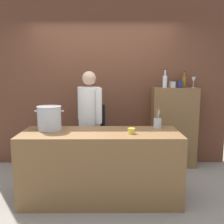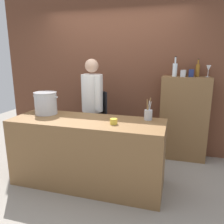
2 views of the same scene
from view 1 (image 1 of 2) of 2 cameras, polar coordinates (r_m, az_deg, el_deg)
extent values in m
plane|color=gray|center=(3.54, -2.51, -18.82)|extent=(8.00, 8.00, 0.00)
cube|color=brown|center=(4.53, -1.96, 7.12)|extent=(4.40, 0.10, 3.00)
cube|color=brown|center=(3.35, -2.56, -12.00)|extent=(2.00, 0.70, 0.90)
cube|color=brown|center=(4.55, 13.69, -3.39)|extent=(0.76, 0.32, 1.38)
cylinder|color=black|center=(3.97, -4.02, -9.04)|extent=(0.14, 0.14, 0.84)
cylinder|color=black|center=(4.12, -5.84, -8.40)|extent=(0.14, 0.14, 0.84)
cylinder|color=white|center=(3.89, -5.09, 1.30)|extent=(0.34, 0.34, 0.58)
cube|color=black|center=(4.04, -3.06, -1.83)|extent=(0.22, 0.23, 0.52)
cylinder|color=white|center=(3.72, -2.94, 1.42)|extent=(0.09, 0.09, 0.52)
cylinder|color=white|center=(4.06, -7.06, 2.00)|extent=(0.09, 0.09, 0.52)
sphere|color=tan|center=(3.86, -5.17, 7.57)|extent=(0.21, 0.21, 0.21)
cylinder|color=#B7BABF|center=(3.41, -13.89, -1.38)|extent=(0.31, 0.31, 0.30)
cylinder|color=#B7BABF|center=(3.38, -13.99, 1.21)|extent=(0.32, 0.32, 0.01)
cube|color=#B7BABF|center=(3.44, -16.72, 0.22)|extent=(0.04, 0.02, 0.02)
cube|color=#B7BABF|center=(3.35, -11.11, 0.23)|extent=(0.04, 0.02, 0.02)
cylinder|color=#B7BABF|center=(3.47, 10.17, -2.50)|extent=(0.10, 0.10, 0.13)
cylinder|color=olive|center=(3.44, 10.02, -1.26)|extent=(0.02, 0.02, 0.25)
cylinder|color=#B7BABF|center=(3.46, 10.16, -1.37)|extent=(0.03, 0.02, 0.23)
cylinder|color=olive|center=(3.46, 10.17, -1.04)|extent=(0.05, 0.04, 0.27)
cylinder|color=#B7BABF|center=(3.49, 10.30, -1.39)|extent=(0.05, 0.03, 0.22)
cylinder|color=yellow|center=(3.13, 4.41, -4.24)|extent=(0.09, 0.09, 0.07)
cylinder|color=silver|center=(4.37, 11.78, 6.67)|extent=(0.07, 0.07, 0.20)
cylinder|color=silver|center=(4.37, 11.85, 8.62)|extent=(0.03, 0.03, 0.09)
cylinder|color=black|center=(4.37, 11.87, 9.31)|extent=(0.03, 0.03, 0.01)
cylinder|color=#8C5919|center=(4.53, 15.86, 6.52)|extent=(0.06, 0.06, 0.19)
cylinder|color=#8C5919|center=(4.53, 15.93, 8.18)|extent=(0.02, 0.02, 0.07)
cylinder|color=black|center=(4.53, 15.95, 8.71)|extent=(0.02, 0.02, 0.01)
cylinder|color=silver|center=(4.56, 17.74, 5.29)|extent=(0.06, 0.06, 0.01)
cylinder|color=silver|center=(4.56, 17.77, 5.87)|extent=(0.01, 0.01, 0.09)
cone|color=silver|center=(4.55, 17.83, 6.96)|extent=(0.07, 0.07, 0.09)
cube|color=#B2B2B7|center=(4.37, 13.47, 5.97)|extent=(0.07, 0.07, 0.10)
cube|color=navy|center=(4.43, 14.93, 6.03)|extent=(0.07, 0.07, 0.12)
cube|color=beige|center=(4.50, 13.22, 6.04)|extent=(0.08, 0.08, 0.10)
camera|label=2|loc=(1.10, 61.57, 6.74)|focal=36.18mm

